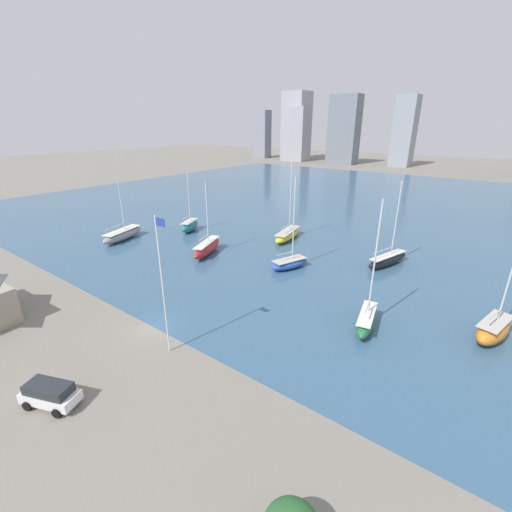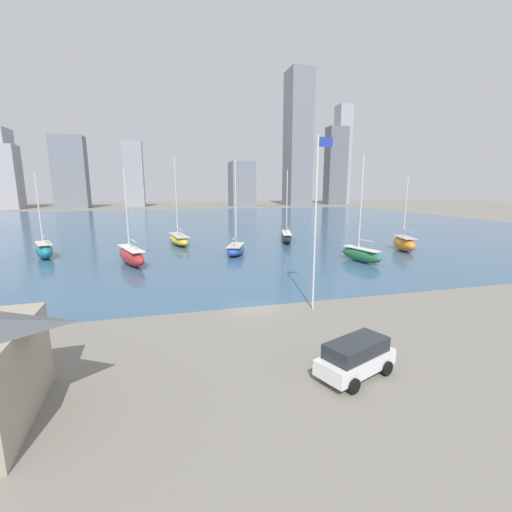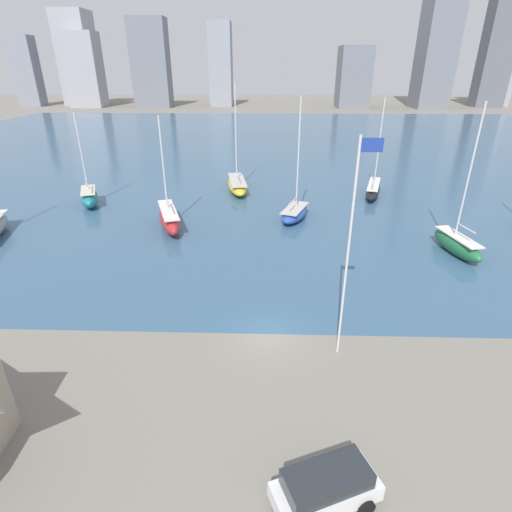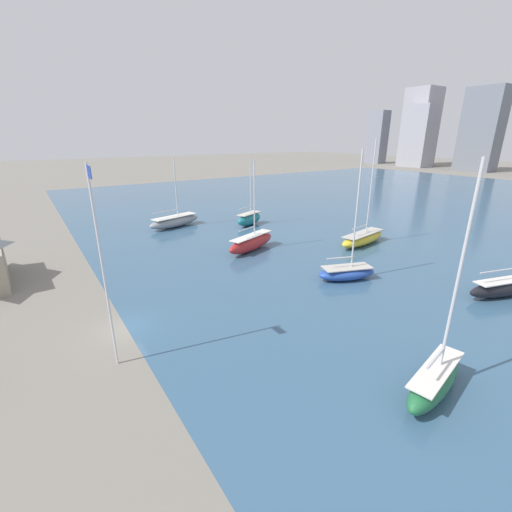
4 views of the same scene
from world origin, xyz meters
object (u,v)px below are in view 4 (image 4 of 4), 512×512
sailboat_gray (175,221)px  sailboat_red (251,242)px  flag_pole (102,266)px  sailboat_teal (249,219)px  sailboat_yellow (363,238)px  sailboat_green (435,379)px  sailboat_black (508,286)px  sailboat_blue (347,272)px

sailboat_gray → sailboat_red: (18.12, 3.88, 0.14)m
flag_pole → sailboat_teal: size_ratio=1.16×
flag_pole → sailboat_yellow: bearing=104.1°
flag_pole → sailboat_teal: bearing=134.1°
sailboat_green → sailboat_black: (-3.54, 18.99, -0.08)m
sailboat_yellow → sailboat_black: bearing=-15.0°
sailboat_blue → sailboat_teal: sailboat_blue is taller
sailboat_black → sailboat_red: 28.73m
sailboat_black → sailboat_teal: bearing=-154.7°
sailboat_blue → sailboat_red: size_ratio=1.14×
sailboat_blue → sailboat_gray: (-32.26, -6.96, 0.13)m
flag_pole → sailboat_teal: flag_pole is taller
sailboat_yellow → sailboat_red: bearing=-123.1°
sailboat_blue → sailboat_teal: size_ratio=1.18×
sailboat_green → sailboat_yellow: sailboat_yellow is taller
flag_pole → sailboat_black: size_ratio=1.04×
sailboat_teal → sailboat_blue: bearing=-31.3°
sailboat_yellow → sailboat_gray: bearing=-152.2°
sailboat_teal → sailboat_gray: bearing=-140.3°
sailboat_blue → sailboat_teal: 26.53m
flag_pole → sailboat_yellow: sailboat_yellow is taller
flag_pole → sailboat_teal: (-27.60, 28.47, -6.01)m
sailboat_blue → sailboat_gray: size_ratio=1.19×
sailboat_green → sailboat_teal: size_ratio=1.20×
sailboat_blue → sailboat_yellow: bearing=143.5°
flag_pole → sailboat_gray: (-33.69, 17.20, -6.17)m
sailboat_green → sailboat_blue: 17.51m
sailboat_black → sailboat_blue: bearing=-122.3°
sailboat_teal → sailboat_black: bearing=-13.4°
sailboat_yellow → sailboat_blue: sailboat_yellow is taller
sailboat_teal → sailboat_yellow: bearing=0.1°
sailboat_green → sailboat_gray: size_ratio=1.21×
sailboat_blue → sailboat_gray: 33.01m
sailboat_black → sailboat_red: (-25.60, -13.03, 0.18)m
flag_pole → sailboat_gray: 38.33m
sailboat_yellow → sailboat_green: bearing=-52.1°
flag_pole → sailboat_red: size_ratio=1.12×
sailboat_blue → flag_pole: bearing=-66.0°
sailboat_yellow → sailboat_black: (19.09, -1.85, 0.04)m
sailboat_teal → sailboat_red: (12.03, -7.38, -0.02)m
sailboat_green → sailboat_yellow: (-22.63, 20.84, -0.12)m
flag_pole → sailboat_blue: bearing=93.4°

